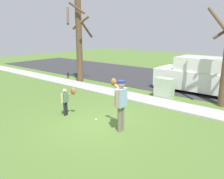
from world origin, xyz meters
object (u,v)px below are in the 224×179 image
Objects in this scene: person_child at (67,98)px; baseball at (96,120)px; person_adult at (120,100)px; utility_cabinet at (164,88)px; parked_van_white at (204,76)px; street_tree_far at (79,39)px.

person_child reaches higher than baseball.
person_adult reaches higher than baseball.
utility_cabinet is 0.20× the size of parked_van_white.
utility_cabinet is 0.20× the size of street_tree_far.
street_tree_far is at bearing -161.92° from parked_van_white.
utility_cabinet is 6.38m from street_tree_far.
person_adult is 4.54m from utility_cabinet.
person_adult is 8.13m from street_tree_far.
parked_van_white is at bearing 18.08° from street_tree_far.
baseball is 0.07× the size of utility_cabinet.
person_child is 0.22× the size of parked_van_white.
street_tree_far is at bearing 127.27° from person_child.
utility_cabinet is at bearing -86.72° from person_adult.
person_child reaches higher than utility_cabinet.
street_tree_far is 7.72m from parked_van_white.
baseball is (-1.20, 0.09, -1.03)m from person_adult.
street_tree_far is 1.02× the size of parked_van_white.
utility_cabinet is (0.51, 4.35, 0.46)m from baseball.
utility_cabinet is (-0.69, 4.45, -0.57)m from person_adult.
baseball is 0.01× the size of parked_van_white.
street_tree_far reaches higher than parked_van_white.
street_tree_far is (-4.22, 4.56, 2.00)m from person_child.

